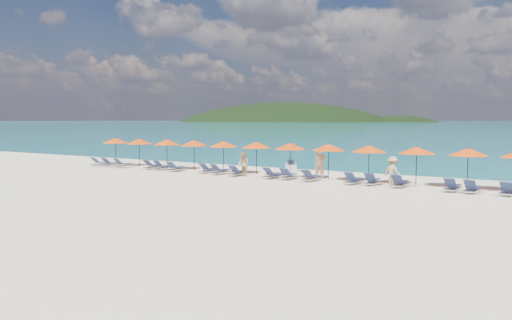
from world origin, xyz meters
The scene contains 36 objects.
ground centered at (0.00, 0.00, 0.00)m, with size 1400.00×1400.00×0.00m, color beige.
headland_main centered at (-300.00, 540.00, -38.00)m, with size 374.00×242.00×126.50m.
headland_small centered at (-150.00, 560.00, -35.00)m, with size 162.00×126.00×85.50m.
jetski centered at (-0.47, 8.58, 0.30)m, with size 1.72×2.19×0.74m.
beachgoer_a centered at (3.37, 5.26, 0.98)m, with size 0.72×0.47×1.96m, color tan.
beachgoer_b centered at (-1.42, 3.70, 0.83)m, with size 0.80×0.46×1.65m, color tan.
beachgoer_c centered at (8.41, 4.00, 0.85)m, with size 1.10×0.51×1.70m, color tan.
umbrella_0 centered at (-14.85, 4.98, 2.02)m, with size 2.10×2.10×2.28m.
umbrella_1 centered at (-12.13, 4.95, 2.02)m, with size 2.10×2.10×2.28m.
umbrella_2 centered at (-9.37, 5.12, 2.02)m, with size 2.10×2.10×2.28m.
umbrella_3 centered at (-6.66, 5.05, 2.02)m, with size 2.10×2.10×2.28m.
umbrella_4 centered at (-3.95, 4.99, 2.02)m, with size 2.10×2.10×2.28m.
umbrella_5 centered at (-1.32, 5.17, 2.02)m, with size 2.10×2.10×2.28m.
umbrella_6 centered at (1.36, 5.05, 2.02)m, with size 2.10×2.10×2.28m.
umbrella_7 centered at (3.99, 5.19, 2.02)m, with size 2.10×2.10×2.28m.
umbrella_8 centered at (6.65, 5.06, 2.02)m, with size 2.10×2.10×2.28m.
umbrella_9 centered at (9.40, 5.20, 2.02)m, with size 2.10×2.10×2.28m.
umbrella_10 centered at (12.14, 5.17, 2.02)m, with size 2.10×2.10×2.28m.
lounger_0 centered at (-15.31, 3.73, 0.24)m, with size 0.72×1.73×0.66m.
lounger_1 centered at (-14.17, 3.80, 0.24)m, with size 0.70×1.73×0.66m.
lounger_2 centered at (-12.69, 3.75, 0.24)m, with size 0.71×1.73×0.66m.
lounger_3 centered at (-9.90, 4.07, 0.24)m, with size 0.67×1.72×0.66m.
lounger_4 centered at (-8.80, 3.98, 0.24)m, with size 0.66×1.72×0.66m.
lounger_5 centered at (-7.29, 3.73, 0.24)m, with size 0.77×1.75×0.66m.
lounger_6 centered at (-4.61, 4.07, 0.24)m, with size 0.63×1.70×0.66m.
lounger_7 centered at (-3.46, 3.89, 0.24)m, with size 0.76×1.75×0.66m.
lounger_8 centered at (-1.92, 3.76, 0.24)m, with size 0.72×1.73×0.66m.
lounger_9 centered at (0.77, 3.78, 0.24)m, with size 0.78×1.75×0.66m.
lounger_10 centered at (1.85, 3.88, 0.24)m, with size 0.75×1.74×0.66m.
lounger_11 centered at (3.47, 3.81, 0.24)m, with size 0.71×1.73×0.66m.
lounger_12 centered at (6.16, 3.87, 0.24)m, with size 0.71×1.73×0.66m.
lounger_13 centered at (7.24, 4.02, 0.24)m, with size 0.70×1.73×0.66m.
lounger_14 centered at (8.83, 3.98, 0.24)m, with size 0.67×1.72×0.66m.
lounger_15 centered at (11.62, 3.87, 0.24)m, with size 0.72×1.74×0.66m.
lounger_16 centered at (12.59, 3.74, 0.24)m, with size 0.70×1.73×0.66m.
lounger_17 centered at (14.24, 3.81, 0.24)m, with size 0.69×1.73×0.66m.
Camera 1 is at (16.61, -23.62, 3.79)m, focal length 35.00 mm.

